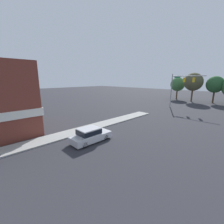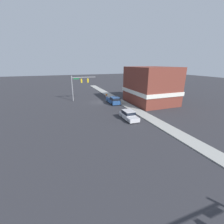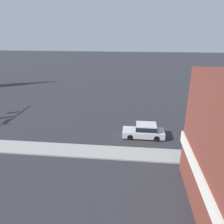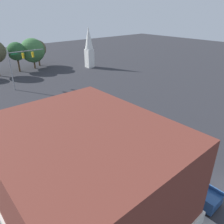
{
  "view_description": "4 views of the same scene",
  "coord_description": "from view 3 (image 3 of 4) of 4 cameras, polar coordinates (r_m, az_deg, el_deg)",
  "views": [
    {
      "loc": [
        10.88,
        4.49,
        6.89
      ],
      "look_at": [
        -0.91,
        16.11,
        3.17
      ],
      "focal_mm": 24.0,
      "sensor_mm": 36.0,
      "label": 1
    },
    {
      "loc": [
        9.92,
        36.48,
        9.72
      ],
      "look_at": [
        1.37,
        13.76,
        1.77
      ],
      "focal_mm": 24.0,
      "sensor_mm": 36.0,
      "label": 2
    },
    {
      "loc": [
        -24.24,
        14.91,
        11.41
      ],
      "look_at": [
        -0.92,
        17.46,
        2.53
      ],
      "focal_mm": 35.0,
      "sensor_mm": 36.0,
      "label": 3
    },
    {
      "loc": [
        -18.14,
        -4.5,
        15.13
      ],
      "look_at": [
        -0.56,
        15.68,
        2.46
      ],
      "focal_mm": 35.0,
      "sensor_mm": 36.0,
      "label": 4
    }
  ],
  "objects": [
    {
      "name": "car_lead",
      "position": [
        24.77,
        8.49,
        -4.8
      ],
      "size": [
        1.87,
        4.63,
        1.61
      ],
      "color": "black",
      "rests_on": "ground"
    }
  ]
}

